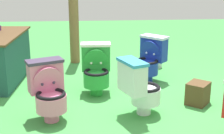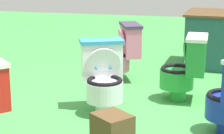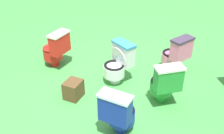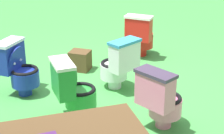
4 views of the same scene
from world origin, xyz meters
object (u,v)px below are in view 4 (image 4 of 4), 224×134
Objects in this scene: toilet_pink at (161,99)px; toilet_red at (140,35)px; toilet_green at (73,89)px; toilet_white at (119,64)px; small_crate at (80,60)px; toilet_blue at (18,68)px.

toilet_red is at bearing 137.26° from toilet_pink.
toilet_white is at bearing 123.81° from toilet_green.
toilet_red is 1.00× the size of toilet_green.
small_crate is at bearing -127.12° from toilet_red.
small_crate is (0.32, -1.95, -0.22)m from toilet_pink.
toilet_green is (0.79, 0.51, 0.00)m from toilet_white.
toilet_white is 1.00× the size of toilet_blue.
toilet_blue is (2.08, 0.65, 0.00)m from toilet_red.
small_crate is at bearing 158.96° from toilet_blue.
toilet_green is at bearing 69.58° from small_crate.
toilet_white and toilet_blue have the same top height.
small_crate is (-0.51, -1.36, -0.22)m from toilet_green.
toilet_pink is 1.99m from small_crate.
toilet_green is 1.00m from toilet_blue.
toilet_green is at bearing -148.44° from toilet_pink.
toilet_pink is 1.00× the size of toilet_blue.
toilet_red is at bearing 150.24° from toilet_blue.
toilet_pink and toilet_blue have the same top height.
toilet_red reaches higher than small_crate.
toilet_pink is at bearing 54.95° from toilet_green.
toilet_blue is at bearing -161.02° from toilet_pink.
small_crate is (1.10, 0.17, -0.22)m from toilet_red.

